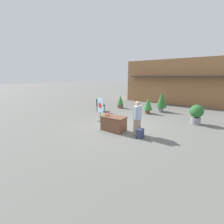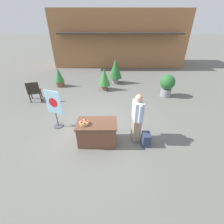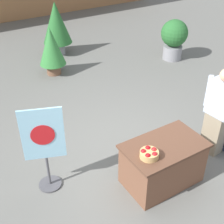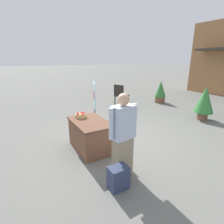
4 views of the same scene
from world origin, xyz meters
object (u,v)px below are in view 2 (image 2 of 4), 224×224
poster_board (55,108)px  potted_plant_far_right (115,69)px  apple_basket (84,123)px  patio_chair (34,90)px  person_visitor (137,118)px  potted_plant_far_left (167,84)px  display_table (97,132)px  potted_plant_near_left (59,77)px  potted_plant_near_right (104,78)px  backpack (146,139)px

poster_board → potted_plant_far_right: 5.31m
apple_basket → patio_chair: patio_chair is taller
apple_basket → potted_plant_far_right: potted_plant_far_right is taller
person_visitor → potted_plant_far_left: (2.10, 3.48, -0.18)m
person_visitor → patio_chair: size_ratio=1.62×
apple_basket → potted_plant_far_right: 5.85m
display_table → potted_plant_near_left: (-2.69, 5.09, 0.20)m
patio_chair → potted_plant_near_right: (3.38, 1.45, 0.16)m
backpack → display_table: bearing=174.1°
poster_board → display_table: bearing=82.2°
apple_basket → potted_plant_near_right: (0.43, 4.58, -0.09)m
apple_basket → backpack: (1.91, -0.07, -0.59)m
backpack → poster_board: size_ratio=0.29×
person_visitor → potted_plant_far_left: 4.07m
poster_board → potted_plant_far_right: size_ratio=0.94×
potted_plant_near_right → potted_plant_far_right: potted_plant_far_right is taller
apple_basket → potted_plant_near_left: size_ratio=0.25×
patio_chair → potted_plant_near_left: size_ratio=0.90×
backpack → potted_plant_far_right: 5.91m
patio_chair → potted_plant_far_left: 6.69m
patio_chair → potted_plant_far_right: 4.82m
apple_basket → potted_plant_near_right: 4.61m
poster_board → potted_plant_far_right: potted_plant_far_right is taller
patio_chair → potted_plant_far_left: bearing=-103.6°
apple_basket → potted_plant_far_left: 5.24m
display_table → apple_basket: size_ratio=4.61×
potted_plant_far_left → potted_plant_near_right: bearing=164.7°
apple_basket → poster_board: poster_board is taller
potted_plant_near_left → potted_plant_far_left: (6.04, -1.50, 0.07)m
patio_chair → backpack: bearing=-141.8°
apple_basket → potted_plant_far_right: size_ratio=0.18×
person_visitor → poster_board: (-2.80, 0.73, -0.02)m
person_visitor → patio_chair: (-4.56, 2.93, -0.27)m
potted_plant_far_right → patio_chair: bearing=-147.1°
person_visitor → potted_plant_near_left: size_ratio=1.47×
patio_chair → potted_plant_near_left: bearing=-35.2°
poster_board → potted_plant_near_right: bearing=177.1°
backpack → patio_chair: (-4.85, 3.20, 0.34)m
potted_plant_near_right → potted_plant_far_left: 3.41m
poster_board → potted_plant_near_left: size_ratio=1.31×
display_table → potted_plant_far_right: 5.72m
person_visitor → backpack: person_visitor is taller
person_visitor → patio_chair: 5.42m
backpack → potted_plant_far_right: size_ratio=0.27×
potted_plant_near_left → potted_plant_far_right: 3.48m
potted_plant_near_left → potted_plant_far_right: (3.41, 0.56, 0.33)m
person_visitor → potted_plant_near_right: bearing=-80.4°
display_table → potted_plant_far_right: size_ratio=0.81×
potted_plant_near_left → potted_plant_near_right: 2.83m
apple_basket → potted_plant_far_right: bearing=79.3°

